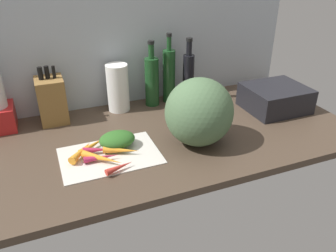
% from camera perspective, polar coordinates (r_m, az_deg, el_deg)
% --- Properties ---
extents(ground_plane, '(1.70, 0.80, 0.03)m').
position_cam_1_polar(ground_plane, '(1.46, -1.97, -1.80)').
color(ground_plane, '#47382B').
extents(wall_back, '(1.70, 0.03, 0.60)m').
position_cam_1_polar(wall_back, '(1.69, -6.79, 13.73)').
color(wall_back, '#ADB7C1').
rests_on(wall_back, ground_plane).
extents(cutting_board, '(0.37, 0.25, 0.01)m').
position_cam_1_polar(cutting_board, '(1.32, -9.68, -4.86)').
color(cutting_board, beige).
rests_on(cutting_board, ground_plane).
extents(carrot_0, '(0.12, 0.05, 0.03)m').
position_cam_1_polar(carrot_0, '(1.33, -11.62, -3.93)').
color(carrot_0, '#B2264C').
rests_on(carrot_0, cutting_board).
extents(carrot_1, '(0.14, 0.13, 0.03)m').
position_cam_1_polar(carrot_1, '(1.27, -10.95, -5.35)').
color(carrot_1, orange).
rests_on(carrot_1, cutting_board).
extents(carrot_2, '(0.13, 0.10, 0.03)m').
position_cam_1_polar(carrot_2, '(1.37, -12.43, -3.11)').
color(carrot_2, orange).
rests_on(carrot_2, cutting_board).
extents(carrot_3, '(0.11, 0.13, 0.03)m').
position_cam_1_polar(carrot_3, '(1.33, -14.32, -4.16)').
color(carrot_3, orange).
rests_on(carrot_3, cutting_board).
extents(carrot_4, '(0.14, 0.08, 0.03)m').
position_cam_1_polar(carrot_4, '(1.31, -7.84, -4.05)').
color(carrot_4, orange).
rests_on(carrot_4, cutting_board).
extents(carrot_5, '(0.11, 0.05, 0.02)m').
position_cam_1_polar(carrot_5, '(1.22, -8.11, -6.82)').
color(carrot_5, red).
rests_on(carrot_5, cutting_board).
extents(carrot_6, '(0.13, 0.04, 0.02)m').
position_cam_1_polar(carrot_6, '(1.29, -11.09, -5.18)').
color(carrot_6, '#B2264C').
rests_on(carrot_6, cutting_board).
extents(carrot_greens_pile, '(0.14, 0.11, 0.06)m').
position_cam_1_polar(carrot_greens_pile, '(1.35, -8.51, -2.24)').
color(carrot_greens_pile, '#2D6023').
rests_on(carrot_greens_pile, cutting_board).
extents(winter_squash, '(0.27, 0.26, 0.27)m').
position_cam_1_polar(winter_squash, '(1.34, 5.23, 2.33)').
color(winter_squash, '#4C6B47').
rests_on(winter_squash, ground_plane).
extents(knife_block, '(0.12, 0.13, 0.26)m').
position_cam_1_polar(knife_block, '(1.60, -18.88, 4.16)').
color(knife_block, olive).
rests_on(knife_block, ground_plane).
extents(paper_towel_roll, '(0.10, 0.10, 0.23)m').
position_cam_1_polar(paper_towel_roll, '(1.64, -8.38, 6.35)').
color(paper_towel_roll, white).
rests_on(paper_towel_roll, ground_plane).
extents(bottle_0, '(0.07, 0.07, 0.32)m').
position_cam_1_polar(bottle_0, '(1.68, -2.72, 7.64)').
color(bottle_0, '#19421E').
rests_on(bottle_0, ground_plane).
extents(bottle_1, '(0.06, 0.06, 0.35)m').
position_cam_1_polar(bottle_1, '(1.71, 0.17, 8.53)').
color(bottle_1, '#19421E').
rests_on(bottle_1, ground_plane).
extents(bottle_2, '(0.06, 0.06, 0.32)m').
position_cam_1_polar(bottle_2, '(1.72, 3.42, 8.33)').
color(bottle_2, black).
rests_on(bottle_2, ground_plane).
extents(dish_rack, '(0.28, 0.25, 0.12)m').
position_cam_1_polar(dish_rack, '(1.73, 17.49, 4.50)').
color(dish_rack, black).
rests_on(dish_rack, ground_plane).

